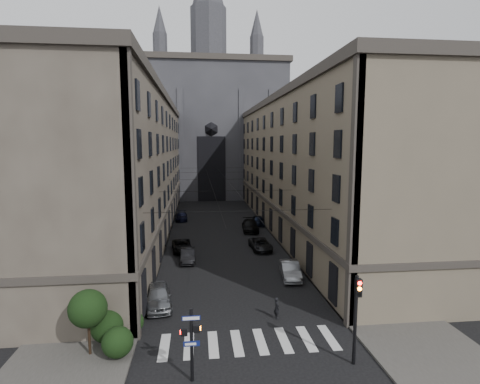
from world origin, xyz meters
name	(u,v)px	position (x,y,z in m)	size (l,w,h in m)	color
sidewalk_left	(146,232)	(-10.50, 36.00, 0.07)	(7.00, 80.00, 0.15)	#383533
sidewalk_right	(290,228)	(10.50, 36.00, 0.07)	(7.00, 80.00, 0.15)	#383533
zebra_crossing	(249,342)	(0.00, 5.00, 0.01)	(11.00, 3.20, 0.01)	beige
building_left	(122,166)	(-13.44, 36.00, 9.34)	(13.60, 60.60, 18.85)	#463F36
building_right	(311,165)	(13.44, 36.00, 9.34)	(13.60, 60.60, 18.85)	brown
gothic_tower	(209,121)	(0.00, 74.96, 17.80)	(35.00, 23.00, 58.00)	#2D2D33
pedestrian_signal_left	(191,339)	(-3.51, 1.50, 2.32)	(1.02, 0.38, 4.00)	black
traffic_light_right	(356,309)	(5.60, 1.92, 3.29)	(0.34, 0.50, 5.20)	black
shrub_cluster	(105,322)	(-8.72, 5.01, 1.80)	(3.90, 4.40, 3.90)	black
tram_wires	(219,181)	(0.00, 35.63, 7.25)	(14.00, 60.00, 0.43)	black
car_left_near	(158,296)	(-6.20, 10.96, 0.82)	(1.93, 4.81, 1.64)	slate
car_left_midnear	(188,255)	(-4.20, 21.82, 0.69)	(1.47, 4.22, 1.39)	black
car_left_midfar	(182,246)	(-4.97, 25.79, 0.65)	(2.15, 4.67, 1.30)	black
car_left_far	(181,216)	(-5.79, 43.84, 0.68)	(1.90, 4.66, 1.35)	black
car_right_near	(290,270)	(5.37, 15.84, 0.77)	(1.62, 4.65, 1.53)	gray
car_right_midnear	(260,244)	(4.20, 25.39, 0.66)	(2.19, 4.76, 1.32)	black
car_right_midfar	(250,226)	(4.32, 34.93, 0.78)	(2.19, 5.40, 1.57)	black
car_right_far	(258,221)	(6.13, 38.74, 0.72)	(1.69, 4.21, 1.43)	black
pedestrian	(277,308)	(2.42, 8.00, 0.78)	(0.57, 0.37, 1.56)	black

